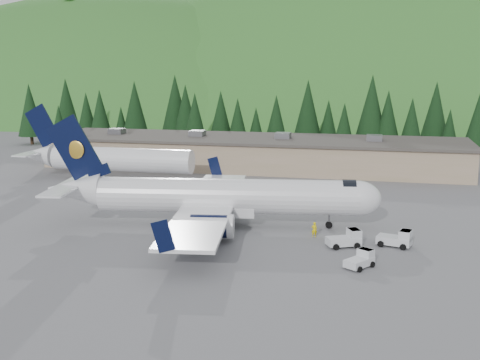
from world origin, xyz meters
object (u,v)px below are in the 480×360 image
Objects in this scene: baggage_tug_a at (346,239)px; baggage_tug_c at (361,260)px; baggage_tug_b at (397,239)px; ramp_worker at (314,230)px; airliner at (218,197)px; second_airliner at (104,158)px; terminal_building at (254,152)px.

baggage_tug_a is 5.97m from baggage_tug_c.
baggage_tug_c is (-3.23, -6.86, -0.10)m from baggage_tug_b.
airliner is at bearing -23.36° from ramp_worker.
second_airliner is at bearing -47.91° from ramp_worker.
terminal_building is (19.91, 16.00, -0.70)m from second_airliner.
baggage_tug_b is at bearing -18.58° from airliner.
terminal_building is (-18.03, 42.68, 1.86)m from baggage_tug_a.
airliner reaches higher than baggage_tug_b.
ramp_worker is (34.57, -24.10, -2.53)m from second_airliner.
airliner is 10.19× the size of baggage_tug_a.
baggage_tug_a is (37.95, -26.68, -2.56)m from second_airliner.
baggage_tug_c is at bearing 107.66° from ramp_worker.
airliner is 0.51× the size of terminal_building.
second_airliner is at bearing 84.70° from baggage_tug_c.
ramp_worker reaches higher than baggage_tug_c.
ramp_worker is (14.65, -40.10, -1.83)m from terminal_building.
baggage_tug_b is 47.47m from terminal_building.
baggage_tug_b is at bearing -61.23° from terminal_building.
baggage_tug_a is 4.25m from ramp_worker.
airliner reaches higher than second_airliner.
second_airliner is 49.88m from baggage_tug_b.
terminal_building is (-19.60, 48.44, 1.96)m from baggage_tug_c.
second_airliner is 51.19m from baggage_tug_c.
baggage_tug_a is 4.92m from baggage_tug_b.
baggage_tug_a is at bearing -26.12° from airliner.
baggage_tug_a is 1.16× the size of baggage_tug_c.
baggage_tug_c is at bearing -100.17° from baggage_tug_b.
baggage_tug_a is at bearing -67.10° from terminal_building.
second_airliner is at bearing 119.69° from baggage_tug_a.
baggage_tug_a is at bearing -152.03° from baggage_tug_b.
baggage_tug_b is 7.58m from baggage_tug_c.
airliner reaches higher than baggage_tug_a.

